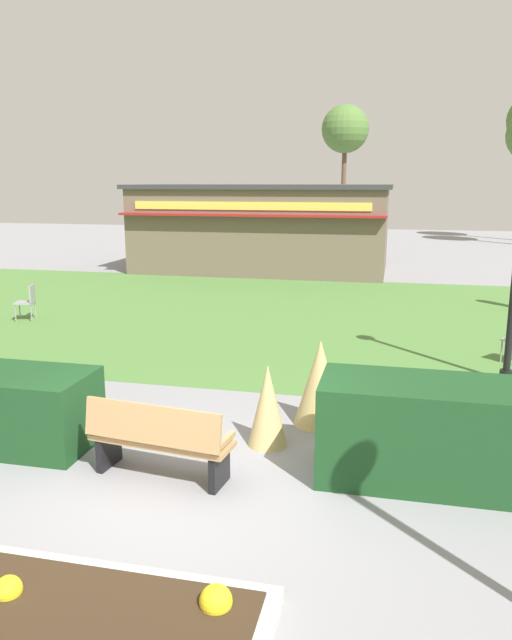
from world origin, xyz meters
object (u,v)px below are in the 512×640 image
(park_bench, at_px, (159,440))
(food_kiosk, at_px, (263,227))
(parked_car_west_slot, at_px, (274,235))
(cafe_chair_east, at_px, (28,299))
(tree_center_bg, at_px, (345,130))

(park_bench, distance_m, food_kiosk, 17.50)
(park_bench, relative_size, parked_car_west_slot, 0.41)
(cafe_chair_east, height_order, tree_center_bg, tree_center_bg)
(cafe_chair_east, bearing_deg, tree_center_bg, 77.05)
(cafe_chair_east, height_order, parked_car_west_slot, parked_car_west_slot)
(food_kiosk, distance_m, parked_car_west_slot, 8.79)
(parked_car_west_slot, relative_size, tree_center_bg, 0.54)
(food_kiosk, bearing_deg, tree_center_bg, 82.69)
(park_bench, relative_size, tree_center_bg, 0.22)
(food_kiosk, relative_size, tree_center_bg, 1.24)
(park_bench, xyz_separation_m, tree_center_bg, (-0.65, 31.68, 5.89))
(cafe_chair_east, distance_m, parked_car_west_slot, 18.97)
(tree_center_bg, bearing_deg, parked_car_west_slot, -118.24)
(park_bench, distance_m, parked_car_west_slot, 26.19)
(park_bench, distance_m, tree_center_bg, 32.23)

